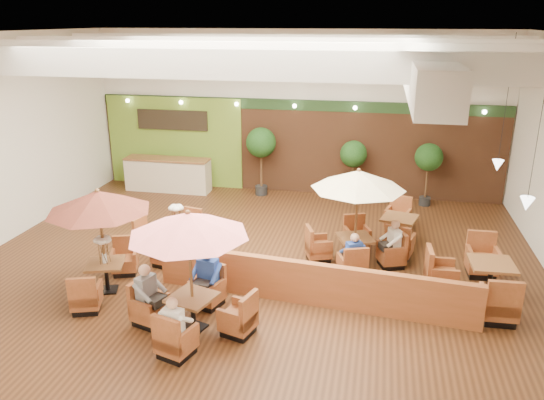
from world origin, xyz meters
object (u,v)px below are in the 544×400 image
(diner_1, at_px, (207,272))
(diner_2, at_px, (148,289))
(service_counter, at_px, (168,175))
(topiary_1, at_px, (353,156))
(table_2, at_px, (357,199))
(topiary_0, at_px, (261,145))
(table_5, at_px, (398,231))
(table_1, at_px, (190,249))
(booth_divider, at_px, (311,284))
(table_4, at_px, (475,279))
(diner_0, at_px, (175,320))
(diner_3, at_px, (353,251))
(topiary_2, at_px, (429,160))
(table_3, at_px, (170,235))
(table_0, at_px, (100,215))
(diner_4, at_px, (393,239))

(diner_1, relative_size, diner_2, 1.04)
(service_counter, height_order, topiary_1, topiary_1)
(table_2, distance_m, topiary_0, 5.99)
(table_5, bearing_deg, topiary_1, 128.32)
(table_1, bearing_deg, table_2, 68.00)
(booth_divider, relative_size, diner_1, 8.09)
(table_4, relative_size, diner_0, 3.70)
(booth_divider, distance_m, diner_2, 3.36)
(diner_3, bearing_deg, diner_1, -176.84)
(topiary_0, bearing_deg, topiary_2, 0.00)
(table_3, relative_size, table_5, 0.86)
(table_3, relative_size, topiary_0, 1.00)
(table_0, xyz_separation_m, topiary_2, (7.36, 7.43, -0.29))
(booth_divider, height_order, table_1, table_1)
(table_1, relative_size, topiary_2, 1.24)
(diner_2, height_order, diner_3, diner_2)
(service_counter, bearing_deg, booth_divider, -48.90)
(diner_0, bearing_deg, diner_1, 100.75)
(table_1, height_order, table_4, table_1)
(topiary_0, xyz_separation_m, topiary_1, (3.11, 0.00, -0.23))
(topiary_2, relative_size, diner_4, 2.75)
(table_5, bearing_deg, diner_3, -99.74)
(diner_0, relative_size, diner_4, 0.99)
(table_2, relative_size, diner_2, 3.10)
(booth_divider, xyz_separation_m, diner_1, (-2.12, -0.51, 0.30))
(topiary_2, xyz_separation_m, diner_1, (-4.95, -7.59, -0.76))
(table_5, relative_size, topiary_1, 1.33)
(table_2, relative_size, topiary_0, 1.09)
(table_1, relative_size, topiary_0, 1.09)
(table_3, height_order, topiary_2, topiary_2)
(service_counter, relative_size, table_5, 1.10)
(diner_3, bearing_deg, diner_0, -157.49)
(service_counter, bearing_deg, table_4, -31.27)
(topiary_1, distance_m, diner_0, 9.78)
(table_5, relative_size, diner_4, 3.63)
(table_0, height_order, diner_1, table_0)
(diner_4, bearing_deg, table_4, -145.94)
(diner_3, bearing_deg, table_5, 36.61)
(booth_divider, distance_m, table_0, 4.74)
(table_5, relative_size, diner_3, 3.77)
(topiary_2, bearing_deg, topiary_1, 180.00)
(table_4, relative_size, diner_4, 3.68)
(service_counter, relative_size, diner_4, 4.00)
(table_3, bearing_deg, table_4, 5.45)
(diner_0, height_order, diner_4, diner_4)
(diner_2, bearing_deg, table_3, -146.89)
(table_5, distance_m, diner_3, 2.64)
(table_5, bearing_deg, topiary_2, 89.84)
(table_1, relative_size, diner_3, 3.54)
(topiary_0, bearing_deg, table_0, -104.11)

